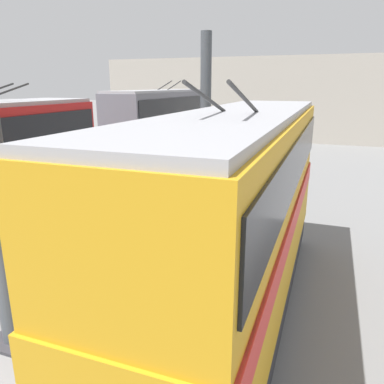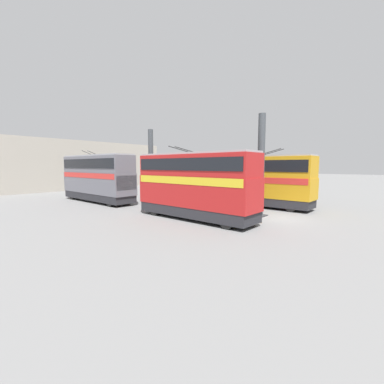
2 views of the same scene
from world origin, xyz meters
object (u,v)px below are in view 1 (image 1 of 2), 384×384
Objects in this scene: bus_left_near at (239,208)px; bus_right_mid at (162,125)px; person_aisle_midway at (170,203)px; oil_drum at (240,184)px; person_aisle_foreground at (45,282)px.

bus_left_near is 0.96× the size of bus_right_mid.
person_aisle_midway reaches higher than oil_drum.
bus_left_near reaches higher than person_aisle_midway.
bus_right_mid is at bearing 30.58° from bus_left_near.
bus_right_mid is 7.77m from oil_drum.
bus_left_near is at bearing 140.10° from person_aisle_midway.
bus_left_near is 13.61× the size of oil_drum.
bus_right_mid is at bearing -50.82° from person_aisle_midway.
person_aisle_foreground is at bearing -165.22° from bus_right_mid.
oil_drum is at bearing -47.01° from person_aisle_foreground.
person_aisle_midway is 2.03× the size of oil_drum.
bus_left_near is 11.88m from oil_drum.
bus_right_mid is at bearing -23.57° from person_aisle_foreground.
person_aisle_midway is at bearing -153.75° from bus_right_mid.
person_aisle_foreground reaches higher than oil_drum.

